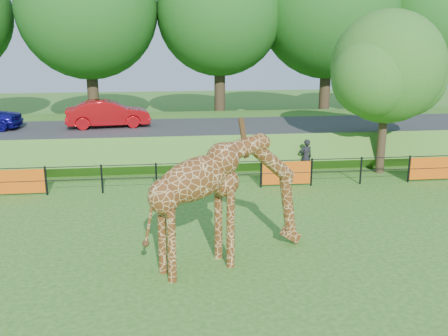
% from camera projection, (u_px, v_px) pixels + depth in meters
% --- Properties ---
extents(ground, '(90.00, 90.00, 0.00)m').
position_uv_depth(ground, '(242.00, 291.00, 11.38)').
color(ground, '#2F6619').
rests_on(ground, ground).
extents(giraffe, '(4.55, 2.66, 3.29)m').
position_uv_depth(giraffe, '(229.00, 201.00, 12.52)').
color(giraffe, '#5D3213').
rests_on(giraffe, ground).
extents(perimeter_fence, '(28.07, 0.10, 1.10)m').
position_uv_depth(perimeter_fence, '(209.00, 175.00, 18.93)').
color(perimeter_fence, black).
rests_on(perimeter_fence, ground).
extents(embankment, '(40.00, 9.00, 1.30)m').
position_uv_depth(embankment, '(196.00, 136.00, 26.11)').
color(embankment, '#2F6619').
rests_on(embankment, ground).
extents(road, '(40.00, 5.00, 0.12)m').
position_uv_depth(road, '(198.00, 127.00, 24.49)').
color(road, '#303032').
rests_on(road, embankment).
extents(car_red, '(4.11, 1.89, 1.31)m').
position_uv_depth(car_red, '(108.00, 114.00, 24.06)').
color(car_red, '#BA0D12').
rests_on(car_red, road).
extents(visitor, '(0.62, 0.48, 1.52)m').
position_uv_depth(visitor, '(306.00, 157.00, 20.95)').
color(visitor, black).
rests_on(visitor, ground).
extents(tree_east, '(5.40, 4.71, 6.76)m').
position_uv_depth(tree_east, '(389.00, 71.00, 20.45)').
color(tree_east, '#302115').
rests_on(tree_east, ground).
extents(bg_tree_line, '(37.30, 8.80, 11.82)m').
position_uv_depth(bg_tree_line, '(218.00, 12.00, 30.93)').
color(bg_tree_line, '#302115').
rests_on(bg_tree_line, ground).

